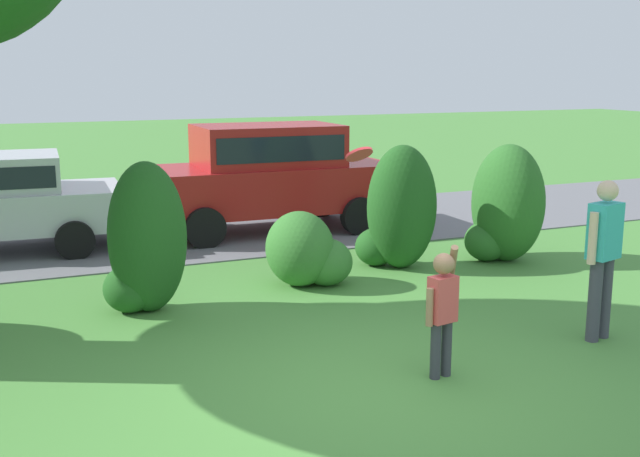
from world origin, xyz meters
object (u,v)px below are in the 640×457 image
frisbee (359,154)px  adult_onlooker (603,251)px  child_thrower (442,305)px  parked_suv (268,172)px

frisbee → adult_onlooker: bearing=-15.3°
child_thrower → frisbee: frisbee is taller
child_thrower → adult_onlooker: adult_onlooker is taller
adult_onlooker → parked_suv: bearing=100.8°
parked_suv → adult_onlooker: (1.31, -6.88, -0.09)m
frisbee → adult_onlooker: frisbee is taller
child_thrower → parked_suv: bearing=83.3°
parked_suv → adult_onlooker: 7.00m
parked_suv → frisbee: size_ratio=16.15×
frisbee → adult_onlooker: 2.86m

